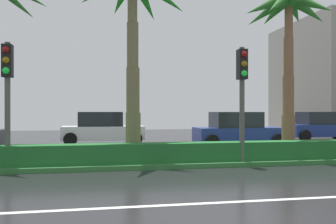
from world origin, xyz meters
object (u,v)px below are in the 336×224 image
at_px(car_in_traffic_third, 238,130).
at_px(traffic_signal_median_right, 242,83).
at_px(palm_tree_centre_left, 131,4).
at_px(car_in_traffic_second, 102,129).
at_px(traffic_signal_median_left, 7,81).
at_px(car_in_traffic_fourth, 321,127).
at_px(palm_tree_centre, 288,18).

bearing_deg(car_in_traffic_third, traffic_signal_median_right, -110.37).
relative_size(palm_tree_centre_left, car_in_traffic_second, 1.57).
height_order(traffic_signal_median_left, traffic_signal_median_right, traffic_signal_median_right).
bearing_deg(car_in_traffic_third, car_in_traffic_fourth, 24.76).
xyz_separation_m(traffic_signal_median_left, traffic_signal_median_right, (7.14, -0.35, 0.02)).
bearing_deg(palm_tree_centre, car_in_traffic_second, 133.85).
bearing_deg(palm_tree_centre_left, car_in_traffic_second, 97.27).
distance_m(palm_tree_centre_left, car_in_traffic_third, 8.51).
bearing_deg(traffic_signal_median_right, traffic_signal_median_left, 177.18).
distance_m(traffic_signal_median_left, car_in_traffic_second, 9.04).
distance_m(traffic_signal_median_right, car_in_traffic_second, 9.94).
xyz_separation_m(traffic_signal_median_left, car_in_traffic_second, (2.80, 8.40, -1.82)).
bearing_deg(traffic_signal_median_left, car_in_traffic_third, 30.85).
bearing_deg(car_in_traffic_third, car_in_traffic_second, 156.68).
xyz_separation_m(traffic_signal_median_right, car_in_traffic_second, (-4.34, 8.75, -1.84)).
xyz_separation_m(palm_tree_centre, traffic_signal_median_right, (-2.49, -1.64, -2.62)).
xyz_separation_m(traffic_signal_median_right, car_in_traffic_third, (2.20, 5.93, -1.84)).
relative_size(palm_tree_centre, traffic_signal_median_left, 1.76).
xyz_separation_m(traffic_signal_median_right, car_in_traffic_fourth, (8.77, 8.96, -1.84)).
distance_m(palm_tree_centre, car_in_traffic_second, 10.82).
bearing_deg(palm_tree_centre_left, car_in_traffic_third, 38.15).
bearing_deg(traffic_signal_median_left, palm_tree_centre, 7.64).
distance_m(palm_tree_centre_left, palm_tree_centre, 5.91).
relative_size(palm_tree_centre, car_in_traffic_second, 1.49).
bearing_deg(car_in_traffic_fourth, traffic_signal_median_left, -151.58).
height_order(traffic_signal_median_left, car_in_traffic_third, traffic_signal_median_left).
bearing_deg(palm_tree_centre_left, traffic_signal_median_left, -162.62).
height_order(palm_tree_centre_left, car_in_traffic_second, palm_tree_centre_left).
xyz_separation_m(palm_tree_centre_left, traffic_signal_median_left, (-3.72, -1.16, -2.79)).
relative_size(traffic_signal_median_left, traffic_signal_median_right, 0.99).
bearing_deg(car_in_traffic_third, palm_tree_centre, -86.18).
xyz_separation_m(palm_tree_centre_left, car_in_traffic_third, (5.62, 4.42, -4.62)).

